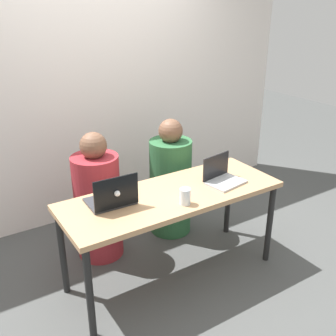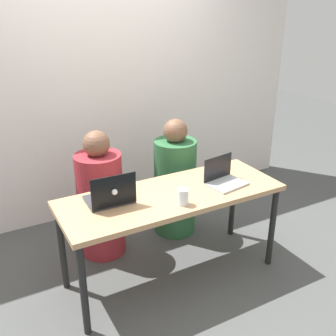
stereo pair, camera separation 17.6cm
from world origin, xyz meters
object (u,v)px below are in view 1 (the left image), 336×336
object	(u,v)px
person_on_left	(98,203)
laptop_front_right	(222,177)
water_glass_center	(185,197)
person_on_right	(170,183)
laptop_back_left	(112,198)

from	to	relation	value
person_on_left	laptop_front_right	world-z (taller)	person_on_left
person_on_left	water_glass_center	distance (m)	0.91
person_on_right	water_glass_center	bearing A→B (deg)	58.65
person_on_right	laptop_back_left	xyz separation A→B (m)	(-0.83, -0.53, 0.30)
person_on_left	person_on_right	size ratio (longest dim) A/B	1.00
person_on_left	water_glass_center	xyz separation A→B (m)	(0.35, -0.79, 0.30)
person_on_left	laptop_front_right	distance (m)	1.07
person_on_right	water_glass_center	world-z (taller)	person_on_right
person_on_left	person_on_right	xyz separation A→B (m)	(0.73, 0.00, -0.00)
water_glass_center	person_on_right	bearing A→B (deg)	63.92
laptop_front_right	laptop_back_left	bearing A→B (deg)	162.91
laptop_back_left	laptop_front_right	size ratio (longest dim) A/B	1.03
laptop_back_left	water_glass_center	size ratio (longest dim) A/B	2.82
person_on_left	laptop_back_left	bearing A→B (deg)	75.50
person_on_right	laptop_back_left	bearing A→B (deg)	27.22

